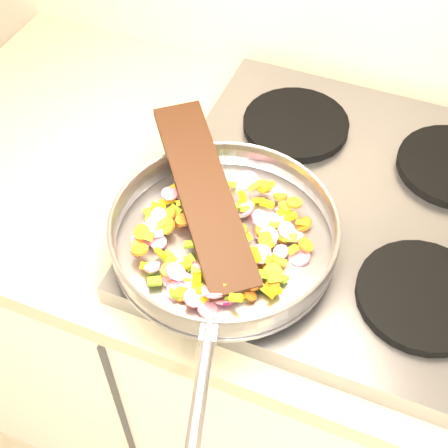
% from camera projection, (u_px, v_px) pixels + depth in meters
% --- Properties ---
extents(cooktop, '(0.60, 0.60, 0.04)m').
position_uv_depth(cooktop, '(349.00, 211.00, 1.02)').
color(cooktop, '#939399').
rests_on(cooktop, counter_top).
extents(grate_fl, '(0.19, 0.19, 0.02)m').
position_uv_depth(grate_fl, '(239.00, 237.00, 0.95)').
color(grate_fl, black).
rests_on(grate_fl, cooktop).
extents(grate_fr, '(0.19, 0.19, 0.02)m').
position_uv_depth(grate_fr, '(423.00, 296.00, 0.89)').
color(grate_fr, black).
rests_on(grate_fr, cooktop).
extents(grate_bl, '(0.19, 0.19, 0.02)m').
position_uv_depth(grate_bl, '(296.00, 124.00, 1.12)').
color(grate_bl, black).
rests_on(grate_bl, cooktop).
extents(saute_pan, '(0.37, 0.53, 0.05)m').
position_uv_depth(saute_pan, '(224.00, 233.00, 0.91)').
color(saute_pan, '#9E9EA5').
rests_on(saute_pan, grate_fl).
extents(vegetable_heap, '(0.27, 0.29, 0.05)m').
position_uv_depth(vegetable_heap, '(220.00, 236.00, 0.92)').
color(vegetable_heap, '#D71454').
rests_on(vegetable_heap, saute_pan).
extents(wooden_spatula, '(0.26, 0.30, 0.08)m').
position_uv_depth(wooden_spatula, '(204.00, 193.00, 0.92)').
color(wooden_spatula, black).
rests_on(wooden_spatula, saute_pan).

